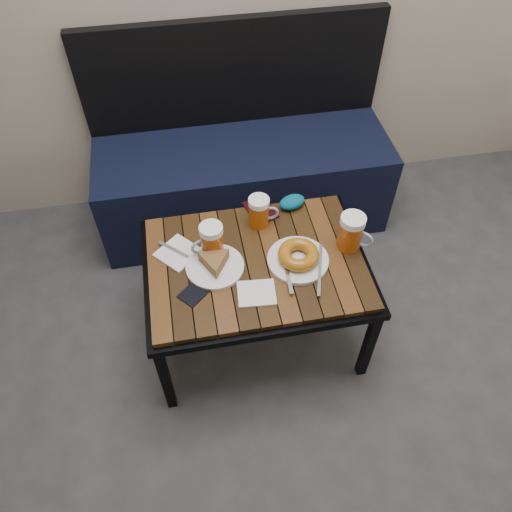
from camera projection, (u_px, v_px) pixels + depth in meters
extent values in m
cube|color=black|center=(244.00, 184.00, 2.50)|extent=(1.40, 0.50, 0.45)
cube|color=black|center=(234.00, 72.00, 2.29)|extent=(1.40, 0.05, 0.50)
cube|color=black|center=(166.00, 379.00, 1.83)|extent=(0.03, 0.03, 0.42)
cube|color=black|center=(369.00, 345.00, 1.92)|extent=(0.04, 0.03, 0.42)
cube|color=black|center=(157.00, 263.00, 2.19)|extent=(0.03, 0.04, 0.42)
cube|color=black|center=(329.00, 239.00, 2.28)|extent=(0.04, 0.04, 0.42)
cube|color=black|center=(256.00, 267.00, 1.88)|extent=(0.84, 0.62, 0.03)
cube|color=#3C1C0D|center=(256.00, 263.00, 1.86)|extent=(0.80, 0.58, 0.02)
cylinder|color=#AF490E|center=(212.00, 243.00, 1.84)|extent=(0.10, 0.10, 0.11)
cylinder|color=white|center=(211.00, 230.00, 1.78)|extent=(0.09, 0.09, 0.03)
torus|color=#8C999E|center=(200.00, 247.00, 1.82)|extent=(0.07, 0.03, 0.07)
cylinder|color=#AF490E|center=(259.00, 214.00, 1.94)|extent=(0.08, 0.08, 0.11)
cylinder|color=white|center=(259.00, 202.00, 1.89)|extent=(0.08, 0.08, 0.02)
torus|color=#8C999E|center=(270.00, 213.00, 1.94)|extent=(0.07, 0.02, 0.07)
cylinder|color=#AF490E|center=(350.00, 234.00, 1.86)|extent=(0.13, 0.13, 0.12)
cylinder|color=white|center=(353.00, 220.00, 1.80)|extent=(0.09, 0.09, 0.03)
torus|color=#8C999E|center=(364.00, 239.00, 1.84)|extent=(0.07, 0.06, 0.08)
cylinder|color=white|center=(215.00, 267.00, 1.83)|extent=(0.21, 0.21, 0.01)
cylinder|color=white|center=(298.00, 260.00, 1.85)|extent=(0.23, 0.23, 0.02)
torus|color=#934C0D|center=(298.00, 255.00, 1.82)|extent=(0.15, 0.15, 0.05)
cube|color=#A5A8AD|center=(320.00, 269.00, 1.81)|extent=(0.08, 0.23, 0.00)
cube|color=#A5A8AD|center=(288.00, 274.00, 1.79)|extent=(0.02, 0.17, 0.00)
cube|color=white|center=(178.00, 253.00, 1.87)|extent=(0.19, 0.19, 0.01)
cube|color=#A5A8AD|center=(178.00, 252.00, 1.87)|extent=(0.14, 0.14, 0.00)
cube|color=white|center=(256.00, 293.00, 1.75)|extent=(0.14, 0.12, 0.01)
cube|color=black|center=(195.00, 292.00, 1.76)|extent=(0.13, 0.13, 0.01)
cube|color=black|center=(260.00, 210.00, 2.03)|extent=(0.14, 0.16, 0.01)
ellipsoid|color=#044E7C|center=(292.00, 202.00, 2.03)|extent=(0.13, 0.11, 0.05)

